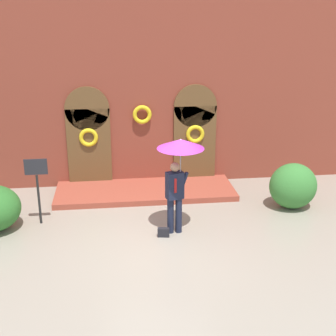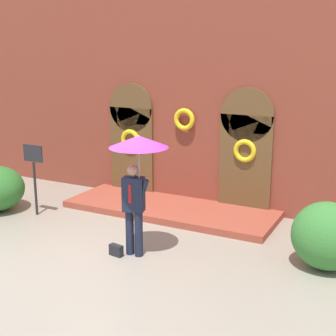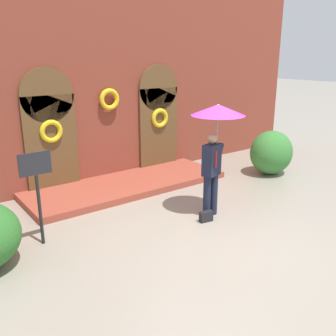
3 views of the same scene
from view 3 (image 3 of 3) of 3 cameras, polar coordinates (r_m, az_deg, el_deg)
ground_plane at (r=7.52m, az=6.11°, el=-9.36°), size 80.00×80.00×0.00m
building_facade at (r=10.18m, az=-9.89°, el=13.11°), size 14.00×2.30×5.60m
person_with_umbrella at (r=7.68m, az=7.38°, el=6.26°), size 1.10×1.10×2.36m
handbag at (r=7.83m, az=5.82°, el=-7.35°), size 0.30×0.16×0.22m
sign_post at (r=6.92m, az=-19.33°, el=-2.23°), size 0.56×0.06×1.72m
shrub_right at (r=11.08m, az=15.46°, el=2.29°), size 1.29×1.13×1.25m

